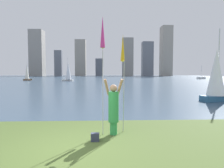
% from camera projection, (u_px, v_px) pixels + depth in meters
% --- Properties ---
extents(ground, '(120.00, 138.00, 0.12)m').
position_uv_depth(ground, '(101.00, 80.00, 56.28)').
color(ground, '#475B28').
extents(person, '(0.71, 0.52, 1.94)m').
position_uv_depth(person, '(114.00, 107.00, 6.82)').
color(person, green).
rests_on(person, ground).
extents(kite_flag_left, '(0.16, 0.72, 3.99)m').
position_uv_depth(kite_flag_left, '(103.00, 36.00, 6.45)').
color(kite_flag_left, '#B2B2B7').
rests_on(kite_flag_left, ground).
extents(kite_flag_right, '(0.16, 0.73, 3.54)m').
position_uv_depth(kite_flag_right, '(123.00, 51.00, 7.26)').
color(kite_flag_right, '#B2B2B7').
rests_on(kite_flag_right, ground).
extents(bag, '(0.26, 0.17, 0.26)m').
position_uv_depth(bag, '(95.00, 137.00, 6.19)').
color(bag, '#33384C').
rests_on(bag, ground).
extents(sailboat_0, '(2.78, 1.68, 5.33)m').
position_uv_depth(sailboat_0, '(216.00, 76.00, 14.59)').
color(sailboat_0, '#2D6084').
rests_on(sailboat_0, ground).
extents(sailboat_1, '(1.92, 1.97, 5.45)m').
position_uv_depth(sailboat_1, '(27.00, 73.00, 50.06)').
color(sailboat_1, brown).
rests_on(sailboat_1, ground).
extents(sailboat_4, '(2.96, 1.52, 4.11)m').
position_uv_depth(sailboat_4, '(201.00, 78.00, 59.82)').
color(sailboat_4, white).
rests_on(sailboat_4, ground).
extents(sailboat_7, '(2.69, 1.54, 5.58)m').
position_uv_depth(sailboat_7, '(68.00, 72.00, 46.72)').
color(sailboat_7, white).
rests_on(sailboat_7, ground).
extents(skyline_tower_0, '(6.84, 6.81, 23.97)m').
position_uv_depth(skyline_tower_0, '(37.00, 53.00, 104.25)').
color(skyline_tower_0, gray).
rests_on(skyline_tower_0, ground).
extents(skyline_tower_1, '(3.90, 3.05, 13.68)m').
position_uv_depth(skyline_tower_1, '(58.00, 63.00, 106.10)').
color(skyline_tower_1, slate).
rests_on(skyline_tower_1, ground).
extents(skyline_tower_2, '(5.80, 5.18, 19.89)m').
position_uv_depth(skyline_tower_2, '(81.00, 58.00, 110.14)').
color(skyline_tower_2, gray).
rests_on(skyline_tower_2, ground).
extents(skyline_tower_3, '(3.85, 7.91, 9.16)m').
position_uv_depth(skyline_tower_3, '(99.00, 67.00, 106.81)').
color(skyline_tower_3, '#565B66').
rests_on(skyline_tower_3, ground).
extents(skyline_tower_4, '(5.82, 3.37, 20.37)m').
position_uv_depth(skyline_tower_4, '(128.00, 57.00, 106.61)').
color(skyline_tower_4, gray).
rests_on(skyline_tower_4, ground).
extents(skyline_tower_5, '(5.88, 5.01, 18.67)m').
position_uv_depth(skyline_tower_5, '(147.00, 59.00, 109.42)').
color(skyline_tower_5, slate).
rests_on(skyline_tower_5, ground).
extents(skyline_tower_6, '(5.60, 6.78, 27.30)m').
position_uv_depth(skyline_tower_6, '(166.00, 51.00, 109.94)').
color(skyline_tower_6, gray).
rests_on(skyline_tower_6, ground).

